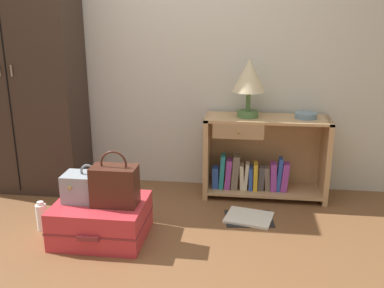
% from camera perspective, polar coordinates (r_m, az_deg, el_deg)
% --- Properties ---
extents(ground_plane, '(9.00, 9.00, 0.00)m').
position_cam_1_polar(ground_plane, '(2.75, -8.89, -16.13)').
color(ground_plane, brown).
extents(back_wall, '(6.40, 0.10, 2.60)m').
position_cam_1_polar(back_wall, '(3.77, -3.41, 14.01)').
color(back_wall, beige).
rests_on(back_wall, ground_plane).
extents(wardrobe, '(0.97, 0.47, 2.12)m').
position_cam_1_polar(wardrobe, '(3.91, -21.65, 9.42)').
color(wardrobe, '#33261E').
rests_on(wardrobe, ground_plane).
extents(bookshelf, '(1.01, 0.36, 0.68)m').
position_cam_1_polar(bookshelf, '(3.66, 9.05, -1.95)').
color(bookshelf, tan).
rests_on(bookshelf, ground_plane).
extents(table_lamp, '(0.27, 0.27, 0.46)m').
position_cam_1_polar(table_lamp, '(3.48, 7.53, 8.55)').
color(table_lamp, '#4C7542').
rests_on(table_lamp, bookshelf).
extents(bowl, '(0.18, 0.18, 0.05)m').
position_cam_1_polar(bowl, '(3.58, 14.77, 3.67)').
color(bowl, slate).
rests_on(bowl, bookshelf).
extents(suitcase_large, '(0.61, 0.52, 0.26)m').
position_cam_1_polar(suitcase_large, '(3.07, -11.83, -9.74)').
color(suitcase_large, '#D1333D').
rests_on(suitcase_large, ground_plane).
extents(train_case, '(0.34, 0.20, 0.26)m').
position_cam_1_polar(train_case, '(3.01, -13.41, -5.57)').
color(train_case, '#8E99A3').
rests_on(train_case, suitcase_large).
extents(handbag, '(0.30, 0.17, 0.38)m').
position_cam_1_polar(handbag, '(2.91, -10.14, -5.35)').
color(handbag, '#472319').
rests_on(handbag, suitcase_large).
extents(bottle, '(0.08, 0.08, 0.21)m').
position_cam_1_polar(bottle, '(3.30, -19.19, -9.01)').
color(bottle, white).
rests_on(bottle, ground_plane).
extents(open_book_on_floor, '(0.39, 0.34, 0.02)m').
position_cam_1_polar(open_book_on_floor, '(3.34, 7.50, -9.59)').
color(open_book_on_floor, white).
rests_on(open_book_on_floor, ground_plane).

